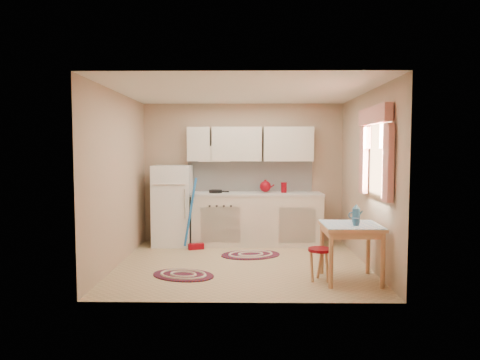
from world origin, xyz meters
The scene contains 14 objects.
room_shell centered at (0.16, 0.24, 1.60)m, with size 3.64×3.60×2.52m.
fridge centered at (-1.23, 1.25, 0.70)m, with size 0.65×0.60×1.40m, color white.
broom centered at (-0.78, 0.90, 0.60)m, with size 0.28×0.12×1.20m, color blue, non-canonical shape.
base_cabinets centered at (0.25, 1.30, 0.44)m, with size 2.25×0.60×0.88m, color beige.
countertop centered at (0.25, 1.30, 0.90)m, with size 2.27×0.62×0.04m, color silver.
frying_pan centered at (-0.48, 1.25, 0.94)m, with size 0.23×0.23×0.05m, color black.
red_kettle centered at (0.39, 1.30, 1.03)m, with size 0.22×0.20×0.22m, color maroon, non-canonical shape.
red_canister centered at (0.72, 1.30, 1.00)m, with size 0.10×0.10×0.16m, color maroon.
table centered at (1.39, -0.79, 0.36)m, with size 0.72×0.72×0.72m, color tan.
stool centered at (0.99, -0.81, 0.21)m, with size 0.30×0.30×0.42m, color maroon.
coffee_pot centered at (1.48, -0.67, 0.85)m, with size 0.13×0.11×0.25m, color #295B7E, non-canonical shape.
mug centered at (1.42, -0.89, 0.77)m, with size 0.08×0.08×0.10m, color #295B7E.
rug_center centered at (0.13, 0.51, 0.01)m, with size 0.94×0.63×0.02m, color maroon, non-canonical shape.
rug_left centered at (-0.78, -0.61, 0.01)m, with size 0.84×0.56×0.02m, color maroon, non-canonical shape.
Camera 1 is at (0.06, -6.16, 1.66)m, focal length 32.00 mm.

